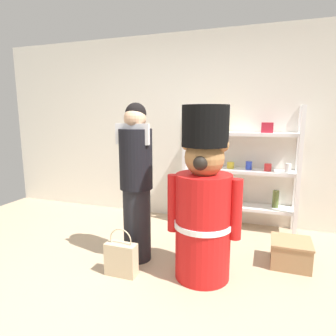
# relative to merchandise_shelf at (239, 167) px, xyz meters

# --- Properties ---
(ground_plane) EXTENTS (6.40, 6.40, 0.00)m
(ground_plane) POSITION_rel_merchandise_shelf_xyz_m (-0.60, -1.98, -0.81)
(ground_plane) COLOR tan
(back_wall) EXTENTS (6.40, 0.12, 2.60)m
(back_wall) POSITION_rel_merchandise_shelf_xyz_m (-0.60, 0.22, 0.49)
(back_wall) COLOR silver
(back_wall) RESTS_ON ground_plane
(merchandise_shelf) EXTENTS (1.46, 0.35, 1.61)m
(merchandise_shelf) POSITION_rel_merchandise_shelf_xyz_m (0.00, 0.00, 0.00)
(merchandise_shelf) COLOR white
(merchandise_shelf) RESTS_ON ground_plane
(teddy_bear_guard) EXTENTS (0.68, 0.52, 1.57)m
(teddy_bear_guard) POSITION_rel_merchandise_shelf_xyz_m (-0.16, -1.38, -0.10)
(teddy_bear_guard) COLOR red
(teddy_bear_guard) RESTS_ON ground_plane
(person_shopper) EXTENTS (0.35, 0.33, 1.61)m
(person_shopper) POSITION_rel_merchandise_shelf_xyz_m (-0.88, -1.27, 0.03)
(person_shopper) COLOR black
(person_shopper) RESTS_ON ground_plane
(shopping_bag) EXTENTS (0.30, 0.13, 0.46)m
(shopping_bag) POSITION_rel_merchandise_shelf_xyz_m (-0.88, -1.61, -0.65)
(shopping_bag) COLOR #C1AD89
(shopping_bag) RESTS_ON ground_plane
(display_crate) EXTENTS (0.38, 0.37, 0.26)m
(display_crate) POSITION_rel_merchandise_shelf_xyz_m (0.63, -0.89, -0.68)
(display_crate) COLOR #9E7A51
(display_crate) RESTS_ON ground_plane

